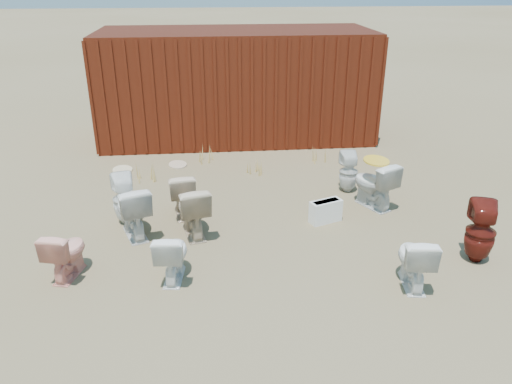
{
  "coord_description": "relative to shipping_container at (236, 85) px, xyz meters",
  "views": [
    {
      "loc": [
        -0.66,
        -6.18,
        3.58
      ],
      "look_at": [
        0.0,
        0.6,
        0.55
      ],
      "focal_mm": 35.0,
      "sensor_mm": 36.0,
      "label": 1
    }
  ],
  "objects": [
    {
      "name": "weed_clump_a",
      "position": [
        -1.86,
        -2.62,
        -1.05
      ],
      "size": [
        0.36,
        0.36,
        0.3
      ],
      "primitive_type": "cone",
      "color": "tan",
      "rests_on": "ground"
    },
    {
      "name": "toilet_front_pink",
      "position": [
        -2.52,
        -5.75,
        -0.87
      ],
      "size": [
        0.52,
        0.73,
        0.67
      ],
      "primitive_type": "imported",
      "rotation": [
        0.0,
        0.0,
        2.89
      ],
      "color": "#F7A18E",
      "rests_on": "ground"
    },
    {
      "name": "toilet_front_a",
      "position": [
        -1.82,
        -4.75,
        -0.8
      ],
      "size": [
        0.69,
        0.9,
        0.8
      ],
      "primitive_type": "imported",
      "rotation": [
        0.0,
        0.0,
        3.49
      ],
      "color": "silver",
      "rests_on": "ground"
    },
    {
      "name": "shipping_container",
      "position": [
        0.0,
        0.0,
        0.0
      ],
      "size": [
        6.0,
        2.4,
        2.4
      ],
      "primitive_type": "cube",
      "color": "#4E180D",
      "rests_on": "ground"
    },
    {
      "name": "toilet_back_beige_left",
      "position": [
        -1.13,
        -4.14,
        -0.83
      ],
      "size": [
        0.5,
        0.77,
        0.73
      ],
      "primitive_type": "imported",
      "rotation": [
        0.0,
        0.0,
        3.27
      ],
      "color": "beige",
      "rests_on": "ground"
    },
    {
      "name": "toilet_back_yellowlid",
      "position": [
        1.98,
        -4.13,
        -0.8
      ],
      "size": [
        0.74,
        0.89,
        0.79
      ],
      "primitive_type": "imported",
      "rotation": [
        0.0,
        0.0,
        3.6
      ],
      "color": "silver",
      "rests_on": "ground"
    },
    {
      "name": "toilet_front_c",
      "position": [
        -1.18,
        -5.94,
        -0.86
      ],
      "size": [
        0.45,
        0.7,
        0.67
      ],
      "primitive_type": "imported",
      "rotation": [
        0.0,
        0.0,
        3.03
      ],
      "color": "white",
      "rests_on": "ground"
    },
    {
      "name": "loose_lid_near",
      "position": [
        -2.38,
        -2.08,
        -1.19
      ],
      "size": [
        0.49,
        0.57,
        0.02
      ],
      "primitive_type": "ellipsoid",
      "rotation": [
        0.0,
        0.0,
        0.26
      ],
      "color": "beige",
      "rests_on": "ground"
    },
    {
      "name": "weed_clump_b",
      "position": [
        0.18,
        -2.5,
        -1.06
      ],
      "size": [
        0.32,
        0.32,
        0.28
      ],
      "primitive_type": "cone",
      "color": "tan",
      "rests_on": "ground"
    },
    {
      "name": "weed_clump_e",
      "position": [
        1.53,
        -1.97,
        -1.04
      ],
      "size": [
        0.34,
        0.34,
        0.31
      ],
      "primitive_type": "cone",
      "color": "tan",
      "rests_on": "ground"
    },
    {
      "name": "weed_clump_c",
      "position": [
        1.95,
        -2.34,
        -1.03
      ],
      "size": [
        0.36,
        0.36,
        0.34
      ],
      "primitive_type": "cone",
      "color": "tan",
      "rests_on": "ground"
    },
    {
      "name": "toilet_back_a",
      "position": [
        -1.98,
        -4.33,
        -0.8
      ],
      "size": [
        0.44,
        0.45,
        0.79
      ],
      "primitive_type": "imported",
      "rotation": [
        0.0,
        0.0,
        3.42
      ],
      "color": "white",
      "rests_on": "ground"
    },
    {
      "name": "toilet_front_e",
      "position": [
        1.77,
        -6.37,
        -0.85
      ],
      "size": [
        0.48,
        0.74,
        0.71
      ],
      "primitive_type": "imported",
      "rotation": [
        0.0,
        0.0,
        3.01
      ],
      "color": "white",
      "rests_on": "ground"
    },
    {
      "name": "toilet_back_e",
      "position": [
        1.74,
        -3.48,
        -0.84
      ],
      "size": [
        0.33,
        0.34,
        0.72
      ],
      "primitive_type": "imported",
      "rotation": [
        0.0,
        0.0,
        3.11
      ],
      "color": "white",
      "rests_on": "ground"
    },
    {
      "name": "ground",
      "position": [
        0.0,
        -5.2,
        -1.2
      ],
      "size": [
        100.0,
        100.0,
        0.0
      ],
      "primitive_type": "plane",
      "color": "brown",
      "rests_on": "ground"
    },
    {
      "name": "yellow_lid",
      "position": [
        1.98,
        -4.13,
        -0.39
      ],
      "size": [
        0.4,
        0.5,
        0.02
      ],
      "primitive_type": "ellipsoid",
      "color": "gold",
      "rests_on": "toilet_back_yellowlid"
    },
    {
      "name": "loose_tank",
      "position": [
        1.08,
        -4.6,
        -1.02
      ],
      "size": [
        0.54,
        0.37,
        0.35
      ],
      "primitive_type": "cube",
      "rotation": [
        0.0,
        0.0,
        0.37
      ],
      "color": "white",
      "rests_on": "ground"
    },
    {
      "name": "loose_lid_far",
      "position": [
        -1.32,
        -1.89,
        -1.19
      ],
      "size": [
        0.44,
        0.53,
        0.02
      ],
      "primitive_type": "ellipsoid",
      "rotation": [
        0.0,
        0.0,
        0.19
      ],
      "color": "#C3AC8D",
      "rests_on": "ground"
    },
    {
      "name": "weed_clump_d",
      "position": [
        -0.73,
        -1.77,
        -1.05
      ],
      "size": [
        0.3,
        0.3,
        0.29
      ],
      "primitive_type": "cone",
      "color": "tan",
      "rests_on": "ground"
    },
    {
      "name": "weed_clump_f",
      "position": [
        3.39,
        -5.16,
        -1.08
      ],
      "size": [
        0.28,
        0.28,
        0.23
      ],
      "primitive_type": "cone",
      "color": "tan",
      "rests_on": "ground"
    },
    {
      "name": "toilet_back_beige_right",
      "position": [
        -0.95,
        -4.8,
        -0.8
      ],
      "size": [
        0.6,
        0.85,
        0.79
      ],
      "primitive_type": "imported",
      "rotation": [
        0.0,
        0.0,
        3.35
      ],
      "color": "#CAB394",
      "rests_on": "ground"
    },
    {
      "name": "toilet_front_maroon",
      "position": [
        2.85,
        -5.91,
        -0.77
      ],
      "size": [
        0.5,
        0.5,
        0.85
      ],
      "primitive_type": "imported",
      "rotation": [
        0.0,
        0.0,
        2.78
      ],
      "color": "#5F1810",
      "rests_on": "ground"
    }
  ]
}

